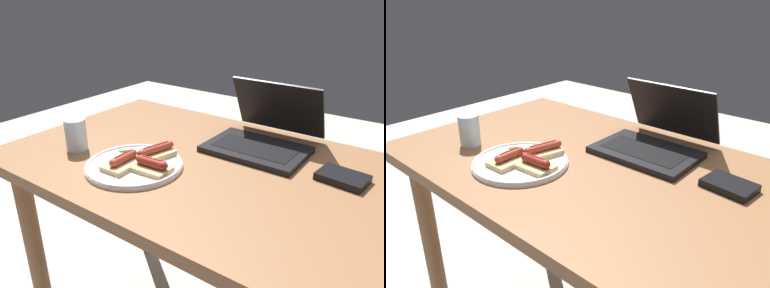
# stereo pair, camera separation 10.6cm
# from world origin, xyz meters

# --- Properties ---
(desk) EXTENTS (1.29, 0.75, 0.75)m
(desk) POSITION_xyz_m (0.00, 0.00, 0.65)
(desk) COLOR brown
(desk) RESTS_ON ground_plane
(laptop) EXTENTS (0.30, 0.30, 0.20)m
(laptop) POSITION_xyz_m (0.05, 0.19, 0.79)
(laptop) COLOR black
(laptop) RESTS_ON desk
(plate) EXTENTS (0.28, 0.28, 0.02)m
(plate) POSITION_xyz_m (-0.18, -0.15, 0.76)
(plate) COLOR silver
(plate) RESTS_ON desk
(sausage_toast_left) EXTENTS (0.08, 0.12, 0.04)m
(sausage_toast_left) POSITION_xyz_m (-0.19, -0.18, 0.78)
(sausage_toast_left) COLOR tan
(sausage_toast_left) RESTS_ON plate
(sausage_toast_middle) EXTENTS (0.09, 0.12, 0.04)m
(sausage_toast_middle) POSITION_xyz_m (-0.16, -0.08, 0.78)
(sausage_toast_middle) COLOR tan
(sausage_toast_middle) RESTS_ON plate
(sausage_toast_right) EXTENTS (0.11, 0.08, 0.04)m
(sausage_toast_right) POSITION_xyz_m (-0.11, -0.15, 0.78)
(sausage_toast_right) COLOR tan
(sausage_toast_right) RESTS_ON plate
(salad_pile) EXTENTS (0.07, 0.04, 0.01)m
(salad_pile) POSITION_xyz_m (-0.25, -0.11, 0.77)
(salad_pile) COLOR #4C8E3D
(salad_pile) RESTS_ON plate
(drinking_glass) EXTENTS (0.07, 0.07, 0.10)m
(drinking_glass) POSITION_xyz_m (-0.42, -0.16, 0.80)
(drinking_glass) COLOR silver
(drinking_glass) RESTS_ON desk
(external_drive) EXTENTS (0.13, 0.10, 0.02)m
(external_drive) POSITION_xyz_m (0.32, 0.11, 0.76)
(external_drive) COLOR black
(external_drive) RESTS_ON desk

